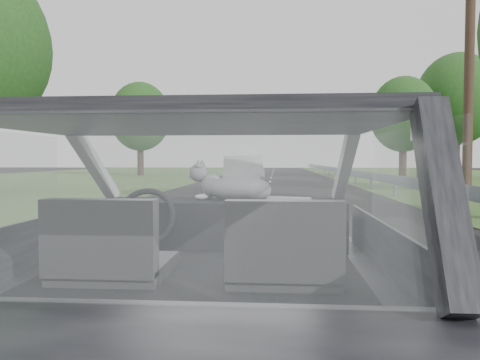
% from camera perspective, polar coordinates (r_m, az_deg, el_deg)
% --- Properties ---
extents(subject_car, '(1.80, 4.00, 1.45)m').
position_cam_1_polar(subject_car, '(2.45, -4.30, -10.14)').
color(subject_car, black).
rests_on(subject_car, ground).
extents(dashboard, '(1.58, 0.45, 0.30)m').
position_cam_1_polar(dashboard, '(3.04, -2.50, -5.28)').
color(dashboard, black).
rests_on(dashboard, subject_car).
extents(driver_seat, '(0.50, 0.72, 0.42)m').
position_cam_1_polar(driver_seat, '(2.24, -15.70, -7.38)').
color(driver_seat, '#242428').
rests_on(driver_seat, subject_car).
extents(passenger_seat, '(0.50, 0.72, 0.42)m').
position_cam_1_polar(passenger_seat, '(2.11, 5.36, -7.93)').
color(passenger_seat, '#242428').
rests_on(passenger_seat, subject_car).
extents(steering_wheel, '(0.36, 0.36, 0.04)m').
position_cam_1_polar(steering_wheel, '(2.82, -11.35, -4.49)').
color(steering_wheel, black).
rests_on(steering_wheel, dashboard).
extents(cat, '(0.61, 0.31, 0.26)m').
position_cam_1_polar(cat, '(2.98, -0.41, -0.88)').
color(cat, gray).
rests_on(cat, dashboard).
extents(guardrail, '(0.05, 90.00, 0.32)m').
position_cam_1_polar(guardrail, '(12.99, 22.10, -0.68)').
color(guardrail, '#8E96A4').
rests_on(guardrail, ground).
extents(other_car, '(2.07, 4.41, 1.41)m').
position_cam_1_polar(other_car, '(18.24, 0.36, 0.76)').
color(other_car, silver).
rests_on(other_car, ground).
extents(highway_sign, '(0.47, 1.02, 2.63)m').
position_cam_1_polar(highway_sign, '(20.32, 20.90, 2.50)').
color(highway_sign, '#125523').
rests_on(highway_sign, ground).
extents(utility_pole, '(0.35, 0.35, 9.00)m').
position_cam_1_polar(utility_pole, '(16.75, 26.18, 13.40)').
color(utility_pole, '#4B3428').
rests_on(utility_pole, ground).
extents(tree_2, '(5.61, 5.61, 6.46)m').
position_cam_1_polar(tree_2, '(32.29, 19.27, 5.87)').
color(tree_2, '#1F3D1A').
rests_on(tree_2, ground).
extents(tree_3, '(5.72, 5.72, 8.37)m').
position_cam_1_polar(tree_3, '(35.87, 24.89, 6.95)').
color(tree_3, '#1F3D1A').
rests_on(tree_3, ground).
extents(tree_6, '(5.74, 5.74, 7.17)m').
position_cam_1_polar(tree_6, '(38.04, -12.06, 5.96)').
color(tree_6, '#1F3D1A').
rests_on(tree_6, ground).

